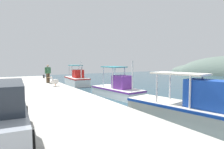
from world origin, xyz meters
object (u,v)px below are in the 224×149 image
object	(u,v)px
fishing_boat_second	(118,90)
fishing_boat_third	(192,111)
mooring_bollard_second	(48,78)
mooring_bollard_nearest	(44,76)
pelican	(55,81)
fisherman_standing	(48,73)
fishing_boat_nearest	(77,79)

from	to	relation	value
fishing_boat_second	fishing_boat_third	size ratio (longest dim) A/B	0.80
fishing_boat_third	mooring_bollard_second	world-z (taller)	fishing_boat_third
fishing_boat_second	mooring_bollard_nearest	bearing A→B (deg)	-162.41
pelican	mooring_bollard_nearest	bearing A→B (deg)	175.56
fishing_boat_second	mooring_bollard_nearest	world-z (taller)	fishing_boat_second
fishing_boat_second	fishing_boat_third	world-z (taller)	fishing_boat_third
fishing_boat_second	fisherman_standing	xyz separation A→B (m)	(-5.91, -4.16, 1.17)
fishing_boat_third	pelican	world-z (taller)	fishing_boat_third
fishing_boat_third	pelican	xyz separation A→B (m)	(-10.86, -3.30, 0.49)
mooring_bollard_nearest	mooring_bollard_second	size ratio (longest dim) A/B	0.92
fisherman_standing	mooring_bollard_nearest	world-z (taller)	fisherman_standing
fishing_boat_second	pelican	distance (m)	5.34
fishing_boat_second	pelican	world-z (taller)	fishing_boat_second
fishing_boat_nearest	mooring_bollard_second	world-z (taller)	fishing_boat_nearest
fishing_boat_second	mooring_bollard_nearest	xyz separation A→B (m)	(-11.19, -3.55, 0.41)
fishing_boat_second	fisherman_standing	distance (m)	7.32
fishing_boat_nearest	fisherman_standing	size ratio (longest dim) A/B	2.75
fishing_boat_second	pelican	size ratio (longest dim) A/B	5.25
pelican	mooring_bollard_second	world-z (taller)	pelican
pelican	fishing_boat_nearest	bearing A→B (deg)	144.83
fishing_boat_nearest	pelican	xyz separation A→B (m)	(5.61, -3.96, 0.54)
fishing_boat_nearest	mooring_bollard_nearest	bearing A→B (deg)	-124.25
fishing_boat_nearest	fishing_boat_second	distance (m)	8.92
fishing_boat_third	mooring_bollard_nearest	bearing A→B (deg)	-171.85
fishing_boat_third	mooring_bollard_second	xyz separation A→B (m)	(-16.49, -2.69, 0.32)
pelican	mooring_bollard_nearest	size ratio (longest dim) A/B	2.29
fishing_boat_second	mooring_bollard_nearest	distance (m)	11.75
fishing_boat_nearest	fisherman_standing	bearing A→B (deg)	-52.77
fishing_boat_second	fishing_boat_third	xyz separation A→B (m)	(7.56, -0.86, 0.11)
pelican	fisherman_standing	size ratio (longest dim) A/B	0.55
pelican	fisherman_standing	distance (m)	2.67
mooring_bollard_nearest	pelican	bearing A→B (deg)	-4.44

